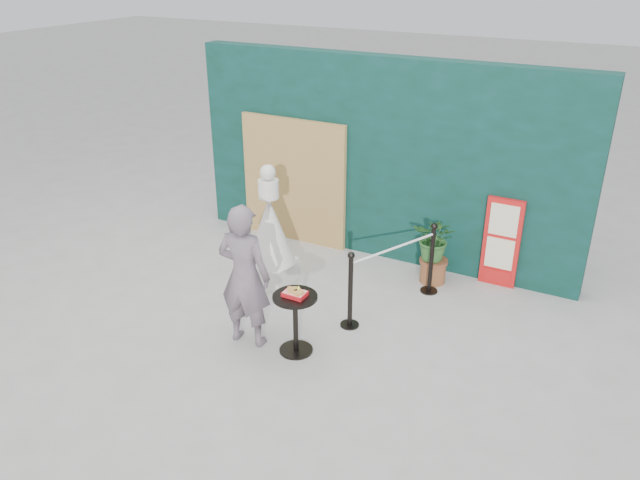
# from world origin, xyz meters

# --- Properties ---
(ground) EXTENTS (60.00, 60.00, 0.00)m
(ground) POSITION_xyz_m (0.00, 0.00, 0.00)
(ground) COLOR #ADAAA5
(ground) RESTS_ON ground
(back_wall) EXTENTS (6.00, 0.30, 3.00)m
(back_wall) POSITION_xyz_m (0.00, 3.15, 1.50)
(back_wall) COLOR black
(back_wall) RESTS_ON ground
(bamboo_fence) EXTENTS (1.80, 0.08, 2.00)m
(bamboo_fence) POSITION_xyz_m (-1.40, 2.94, 1.00)
(bamboo_fence) COLOR tan
(bamboo_fence) RESTS_ON ground
(woman) EXTENTS (0.69, 0.49, 1.78)m
(woman) POSITION_xyz_m (-0.42, 0.13, 0.89)
(woman) COLOR slate
(woman) RESTS_ON ground
(menu_board) EXTENTS (0.50, 0.07, 1.30)m
(menu_board) POSITION_xyz_m (1.90, 2.95, 0.65)
(menu_board) COLOR red
(menu_board) RESTS_ON ground
(statue) EXTENTS (0.68, 0.68, 1.75)m
(statue) POSITION_xyz_m (-0.96, 1.54, 0.71)
(statue) COLOR silver
(statue) RESTS_ON ground
(cafe_table) EXTENTS (0.52, 0.52, 0.75)m
(cafe_table) POSITION_xyz_m (0.20, 0.22, 0.50)
(cafe_table) COLOR black
(cafe_table) RESTS_ON ground
(food_basket) EXTENTS (0.26, 0.19, 0.11)m
(food_basket) POSITION_xyz_m (0.20, 0.22, 0.79)
(food_basket) COLOR red
(food_basket) RESTS_ON cafe_table
(planter) EXTENTS (0.59, 0.51, 1.01)m
(planter) POSITION_xyz_m (1.07, 2.61, 0.58)
(planter) COLOR brown
(planter) RESTS_ON ground
(stanchion_barrier) EXTENTS (0.84, 1.54, 1.03)m
(stanchion_barrier) POSITION_xyz_m (0.83, 1.66, 0.49)
(stanchion_barrier) COLOR black
(stanchion_barrier) RESTS_ON ground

